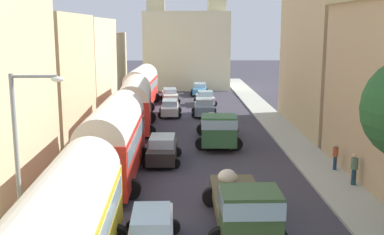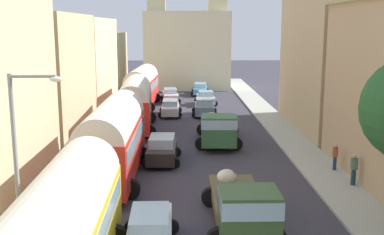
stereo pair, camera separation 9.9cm
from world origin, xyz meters
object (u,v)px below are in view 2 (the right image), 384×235
object	(u,v)px
car_2	(200,89)
car_4	(162,149)
parked_bus_3	(142,85)
cargo_truck_1	(219,128)
parked_bus_1	(114,137)
streetlamp_near	(22,151)
car_5	(170,108)
pedestrian_0	(354,168)
parked_bus_2	(135,102)
car_6	(170,95)
cargo_truck_0	(243,207)
car_3	(150,231)
car_0	(204,107)
parked_bus_0	(61,231)
car_1	(206,98)
pedestrian_1	(335,156)

from	to	relation	value
car_2	car_4	bearing A→B (deg)	-96.91
parked_bus_3	cargo_truck_1	distance (m)	17.49
parked_bus_1	streetlamp_near	xyz separation A→B (m)	(-1.85, -8.78, 1.60)
car_5	pedestrian_0	distance (m)	22.33
streetlamp_near	parked_bus_2	bearing A→B (deg)	85.04
parked_bus_1	car_6	xyz separation A→B (m)	(2.42, 26.26, -1.60)
cargo_truck_1	car_6	xyz separation A→B (m)	(-3.79, 19.13, -0.47)
cargo_truck_0	streetlamp_near	world-z (taller)	streetlamp_near
cargo_truck_0	car_2	distance (m)	38.99
parked_bus_1	parked_bus_3	size ratio (longest dim) A/B	1.00
cargo_truck_1	car_3	distance (m)	15.92
car_0	car_4	bearing A→B (deg)	-102.45
car_2	cargo_truck_1	bearing A→B (deg)	-89.31
streetlamp_near	car_6	bearing A→B (deg)	83.04
parked_bus_3	car_0	world-z (taller)	parked_bus_3
parked_bus_1	pedestrian_0	bearing A→B (deg)	-7.54
parked_bus_0	car_2	size ratio (longest dim) A/B	2.20
car_3	car_5	distance (m)	26.70
parked_bus_3	streetlamp_near	world-z (taller)	streetlamp_near
parked_bus_1	parked_bus_3	xyz separation A→B (m)	(-0.41, 23.29, -0.11)
car_2	parked_bus_1	bearing A→B (deg)	-100.56
car_1	pedestrian_1	distance (m)	24.39
parked_bus_0	car_4	bearing A→B (deg)	80.55
parked_bus_2	car_2	distance (m)	20.57
parked_bus_3	streetlamp_near	distance (m)	32.14
pedestrian_0	pedestrian_1	world-z (taller)	pedestrian_0
cargo_truck_0	streetlamp_near	xyz separation A→B (m)	(-7.90, -1.57, 2.74)
car_1	streetlamp_near	xyz separation A→B (m)	(-8.07, -33.30, 3.23)
car_0	car_1	world-z (taller)	car_0
parked_bus_0	parked_bus_3	world-z (taller)	parked_bus_3
parked_bus_2	cargo_truck_1	bearing A→B (deg)	-38.81
parked_bus_3	cargo_truck_0	world-z (taller)	parked_bus_3
parked_bus_2	cargo_truck_1	distance (m)	8.09
car_1	streetlamp_near	size ratio (longest dim) A/B	0.56
car_2	streetlamp_near	bearing A→B (deg)	-100.86
car_3	pedestrian_0	world-z (taller)	pedestrian_0
pedestrian_1	parked_bus_2	bearing A→B (deg)	137.82
car_0	car_3	size ratio (longest dim) A/B	0.89
parked_bus_1	parked_bus_2	distance (m)	12.16
parked_bus_2	car_3	xyz separation A→B (m)	(2.51, -20.50, -1.51)
parked_bus_0	parked_bus_2	size ratio (longest dim) A/B	1.09
car_2	car_3	world-z (taller)	car_3
parked_bus_3	pedestrian_1	distance (m)	25.79
car_3	car_5	bearing A→B (deg)	89.71
pedestrian_1	streetlamp_near	size ratio (longest dim) A/B	0.25
cargo_truck_1	pedestrian_0	world-z (taller)	cargo_truck_1
parked_bus_2	car_2	world-z (taller)	parked_bus_2
parked_bus_0	car_0	xyz separation A→B (m)	(5.75, 29.64, -1.37)
car_6	pedestrian_1	size ratio (longest dim) A/B	2.60
car_3	pedestrian_1	world-z (taller)	pedestrian_1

